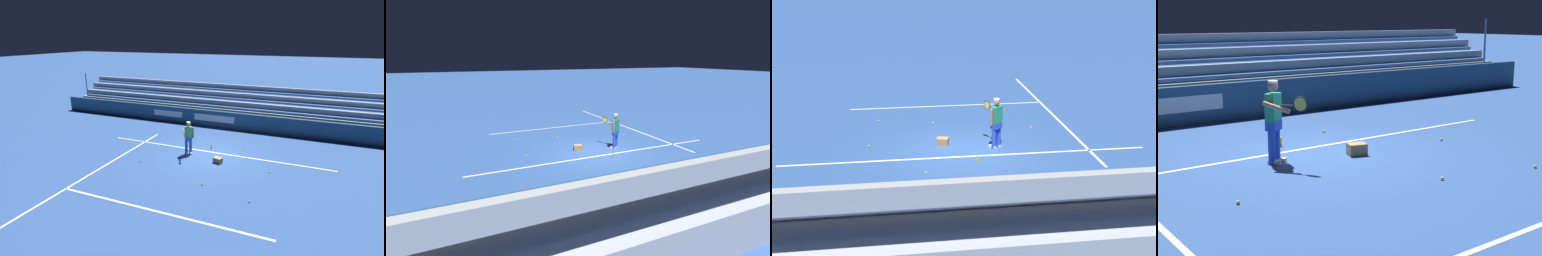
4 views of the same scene
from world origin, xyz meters
TOP-DOWN VIEW (x-y plane):
  - ground_plane at (0.00, 0.00)m, footprint 160.00×160.00m
  - court_baseline_white at (0.00, -0.50)m, footprint 12.00×0.10m
  - court_sideline_white at (4.11, 4.00)m, footprint 0.10×12.00m
  - court_service_line_white at (0.00, 5.50)m, footprint 8.22×0.10m
  - back_wall_sponsor_board at (0.01, -4.93)m, footprint 27.49×0.25m
  - bleacher_stand at (0.00, -6.75)m, footprint 26.12×2.40m
  - tennis_player at (1.06, 0.19)m, footprint 0.58×1.06m
  - ball_box_cardboard at (-0.69, 0.68)m, footprint 0.47×0.40m
  - tennis_ball_stray_back at (-0.82, 3.11)m, footprint 0.07×0.07m
  - tennis_ball_toward_net at (2.79, 2.04)m, footprint 0.07×0.07m
  - tennis_ball_far_left at (-2.90, 3.66)m, footprint 0.07×0.07m
  - tennis_ball_near_player at (-3.19, 0.83)m, footprint 0.07×0.07m
  - tennis_ball_midcourt at (-1.44, -1.72)m, footprint 0.07×0.07m
  - water_bottle at (0.24, -1.05)m, footprint 0.07×0.07m

SIDE VIEW (x-z plane):
  - ground_plane at x=0.00m, z-range 0.00..0.00m
  - court_baseline_white at x=0.00m, z-range 0.00..0.01m
  - court_sideline_white at x=4.11m, z-range 0.00..0.01m
  - court_service_line_white at x=0.00m, z-range 0.00..0.01m
  - tennis_ball_stray_back at x=-0.82m, z-range 0.00..0.07m
  - tennis_ball_toward_net at x=2.79m, z-range 0.00..0.07m
  - tennis_ball_far_left at x=-2.90m, z-range 0.00..0.07m
  - tennis_ball_near_player at x=-3.19m, z-range 0.00..0.07m
  - tennis_ball_midcourt at x=-1.44m, z-range 0.00..0.07m
  - water_bottle at x=0.24m, z-range 0.00..0.22m
  - ball_box_cardboard at x=-0.69m, z-range 0.00..0.26m
  - back_wall_sponsor_board at x=0.01m, z-range 0.00..1.10m
  - bleacher_stand at x=0.00m, z-range -0.75..2.20m
  - tennis_player at x=1.06m, z-range 0.04..1.75m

